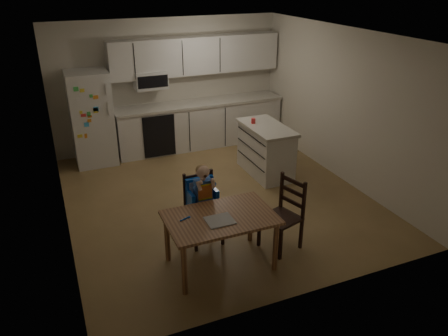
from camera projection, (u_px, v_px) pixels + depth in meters
name	position (u px, v px, depth m)	size (l,w,h in m)	color
room	(204.00, 113.00, 6.83)	(4.52, 5.01, 2.51)	olive
refrigerator	(92.00, 119.00, 7.86)	(0.72, 0.70, 1.70)	silver
kitchen_run	(197.00, 103.00, 8.64)	(3.37, 0.62, 2.15)	silver
kitchen_island	(266.00, 150.00, 7.58)	(0.62, 1.19, 0.88)	silver
red_cup	(253.00, 121.00, 7.50)	(0.07, 0.07, 0.09)	red
dining_table	(220.00, 223.00, 5.12)	(1.28, 0.82, 0.68)	brown
napkin	(220.00, 220.00, 4.99)	(0.31, 0.27, 0.01)	#A9A9AE
toddler_spoon	(184.00, 219.00, 5.01)	(0.02, 0.02, 0.12)	blue
chair_booster	(202.00, 195.00, 5.61)	(0.42, 0.42, 1.10)	black
chair_side	(287.00, 209.00, 5.54)	(0.52, 0.52, 0.95)	black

